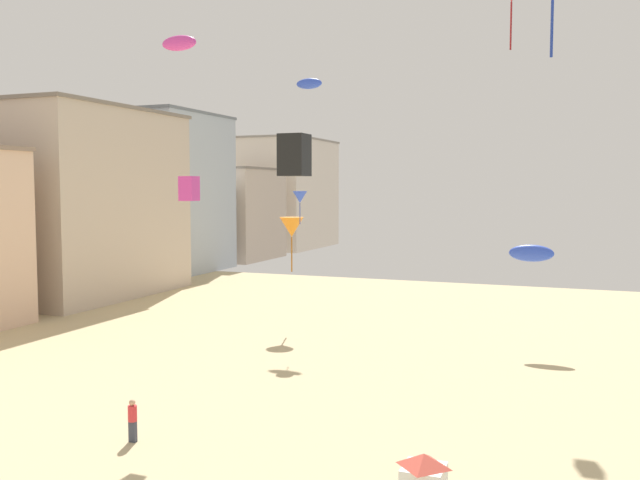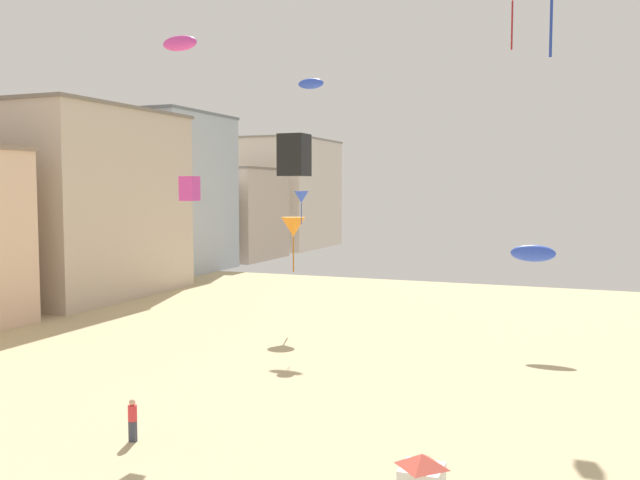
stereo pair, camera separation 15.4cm
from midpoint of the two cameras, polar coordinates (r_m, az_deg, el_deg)
boardwalk_hotel_mid at (r=66.50m, az=-21.00°, el=2.95°), size 17.82×18.20×16.57m
boardwalk_hotel_far at (r=80.52m, az=-12.44°, el=3.85°), size 10.82×14.44×18.05m
boardwalk_hotel_distant at (r=93.56m, az=-7.23°, el=2.21°), size 11.45×12.69×12.30m
boardwalk_hotel_furthest at (r=110.98m, az=-2.41°, el=3.89°), size 11.11×18.91×17.41m
kite_flyer at (r=27.60m, az=-15.18°, el=-14.09°), size 0.34×0.34×1.64m
lifeguard_stand at (r=19.46m, az=8.70°, el=-19.13°), size 1.10×1.10×2.55m
kite_blue_parafoil at (r=49.65m, az=-0.67°, el=12.89°), size 1.92×0.53×0.75m
kite_blue_parafoil_2 at (r=42.81m, az=17.41°, el=-1.07°), size 2.61×0.73×1.02m
kite_orange_delta at (r=46.55m, az=-2.14°, el=1.08°), size 1.64×1.64×3.74m
kite_blue_delta_2 at (r=42.25m, az=-1.46°, el=3.59°), size 0.90×0.90×2.05m
kite_black_box at (r=26.47m, az=-1.99°, el=7.08°), size 1.02×1.02×1.61m
kite_magenta_box at (r=29.98m, az=-10.66°, el=4.23°), size 0.67×0.67×1.05m
kite_magenta_parafoil at (r=32.27m, az=-11.45°, el=15.75°), size 1.73×0.48×0.67m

